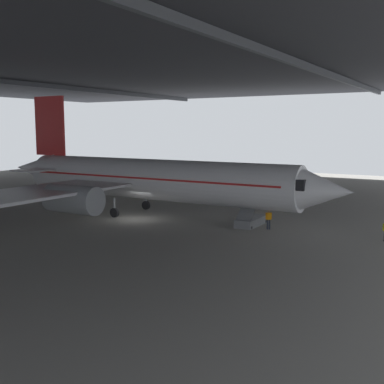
{
  "coord_description": "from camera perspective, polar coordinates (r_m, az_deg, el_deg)",
  "views": [
    {
      "loc": [
        -34.7,
        -27.0,
        8.41
      ],
      "look_at": [
        2.22,
        -4.71,
        2.63
      ],
      "focal_mm": 44.24,
      "sensor_mm": 36.0,
      "label": 1
    }
  ],
  "objects": [
    {
      "name": "airplane_main",
      "position": [
        46.07,
        -5.26,
        1.53
      ],
      "size": [
        36.73,
        38.22,
        11.92
      ],
      "color": "white",
      "rests_on": "ground_plane"
    },
    {
      "name": "ground_plane",
      "position": [
        44.76,
        -6.65,
        -3.24
      ],
      "size": [
        110.0,
        110.0,
        0.0
      ],
      "primitive_type": "plane",
      "color": "gray"
    },
    {
      "name": "hangar_structure",
      "position": [
        53.97,
        -19.05,
        15.18
      ],
      "size": [
        121.0,
        99.0,
        16.52
      ],
      "color": "#4C4F54",
      "rests_on": "ground_plane"
    },
    {
      "name": "boarding_stairs",
      "position": [
        41.82,
        7.19,
        -2.99
      ],
      "size": [
        4.31,
        1.56,
        4.75
      ],
      "color": "slate",
      "rests_on": "ground_plane"
    },
    {
      "name": "crew_worker_by_stairs",
      "position": [
        40.23,
        9.22,
        -3.15
      ],
      "size": [
        0.4,
        0.44,
        1.67
      ],
      "color": "#232838",
      "rests_on": "ground_plane"
    }
  ]
}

